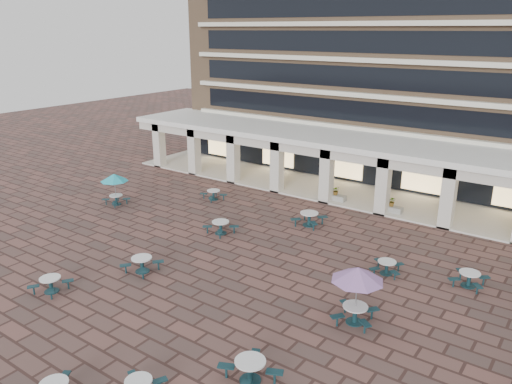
% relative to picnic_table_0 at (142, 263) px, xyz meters
% --- Properties ---
extents(ground, '(120.00, 120.00, 0.00)m').
position_rel_picnic_table_0_xyz_m(ground, '(4.66, 2.82, -0.48)').
color(ground, brown).
rests_on(ground, ground).
extents(apartment_building, '(40.00, 15.50, 25.20)m').
position_rel_picnic_table_0_xyz_m(apartment_building, '(4.66, 28.28, 12.13)').
color(apartment_building, '#8D6C4F').
rests_on(apartment_building, ground).
extents(retail_arcade, '(42.00, 6.60, 4.40)m').
position_rel_picnic_table_0_xyz_m(retail_arcade, '(4.66, 17.62, 2.52)').
color(retail_arcade, white).
rests_on(retail_arcade, ground).
extents(picnic_table_0, '(1.90, 1.90, 0.80)m').
position_rel_picnic_table_0_xyz_m(picnic_table_0, '(0.00, 0.00, 0.00)').
color(picnic_table_0, '#13333A').
rests_on(picnic_table_0, ground).
extents(picnic_table_4, '(1.95, 1.95, 2.25)m').
position_rel_picnic_table_0_xyz_m(picnic_table_4, '(-9.34, 6.05, 1.44)').
color(picnic_table_4, '#13333A').
rests_on(picnic_table_4, ground).
extents(picnic_table_5, '(1.88, 1.88, 0.74)m').
position_rel_picnic_table_0_xyz_m(picnic_table_5, '(-1.96, -3.94, -0.03)').
color(picnic_table_5, '#13333A').
rests_on(picnic_table_5, ground).
extents(picnic_table_6, '(2.24, 2.24, 2.59)m').
position_rel_picnic_table_0_xyz_m(picnic_table_6, '(10.93, 2.02, 1.72)').
color(picnic_table_6, '#13333A').
rests_on(picnic_table_6, ground).
extents(picnic_table_7, '(2.28, 2.28, 0.85)m').
position_rel_picnic_table_0_xyz_m(picnic_table_7, '(9.49, -3.55, 0.03)').
color(picnic_table_7, '#13333A').
rests_on(picnic_table_7, ground).
extents(picnic_table_8, '(1.92, 1.92, 0.72)m').
position_rel_picnic_table_0_xyz_m(picnic_table_8, '(-4.37, 10.89, -0.05)').
color(picnic_table_8, '#13333A').
rests_on(picnic_table_8, ground).
extents(picnic_table_9, '(2.02, 2.02, 0.87)m').
position_rel_picnic_table_0_xyz_m(picnic_table_9, '(3.84, 10.55, 0.04)').
color(picnic_table_9, '#13333A').
rests_on(picnic_table_9, ground).
extents(picnic_table_10, '(1.77, 1.77, 0.70)m').
position_rel_picnic_table_0_xyz_m(picnic_table_10, '(10.35, 7.09, -0.06)').
color(picnic_table_10, '#13333A').
rests_on(picnic_table_10, ground).
extents(picnic_table_12, '(1.96, 1.96, 0.79)m').
position_rel_picnic_table_0_xyz_m(picnic_table_12, '(0.09, 6.27, -0.00)').
color(picnic_table_12, '#13333A').
rests_on(picnic_table_12, ground).
extents(picnic_table_13, '(1.73, 1.73, 0.75)m').
position_rel_picnic_table_0_xyz_m(picnic_table_13, '(14.10, 8.17, -0.03)').
color(picnic_table_13, '#13333A').
rests_on(picnic_table_13, ground).
extents(planter_left, '(1.50, 0.66, 1.15)m').
position_rel_picnic_table_0_xyz_m(planter_left, '(3.10, 15.72, -0.05)').
color(planter_left, '#989993').
rests_on(planter_left, ground).
extents(planter_right, '(1.50, 0.60, 1.20)m').
position_rel_picnic_table_0_xyz_m(planter_right, '(7.29, 15.72, -0.02)').
color(planter_right, '#989993').
rests_on(planter_right, ground).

